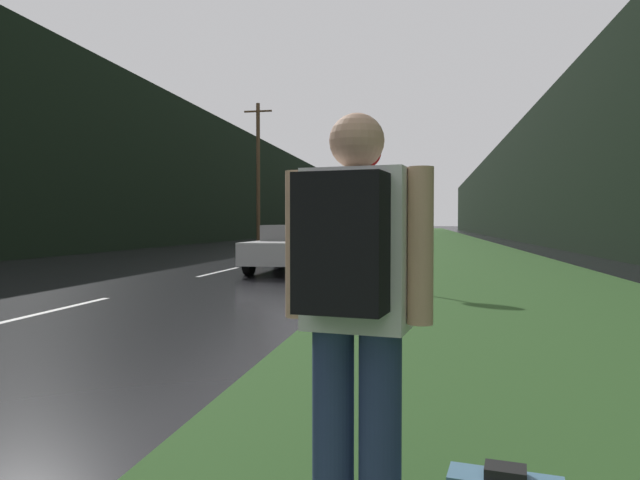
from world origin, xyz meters
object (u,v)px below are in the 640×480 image
Objects in this scene: car_passing_near at (297,247)px; hitchhiker_with_backpack at (354,302)px; stop_sign at (365,194)px; delivery_truck at (360,220)px.

hitchhiker_with_backpack is at bearing 103.72° from car_passing_near.
hitchhiker_with_backpack reaches higher than car_passing_near.
stop_sign is 53.51m from delivery_truck.
stop_sign is 0.47× the size of delivery_truck.
hitchhiker_with_backpack is 0.37× the size of car_passing_near.
hitchhiker_with_backpack is (0.98, -9.64, -0.91)m from stop_sign.
delivery_truck is (-3.93, 49.71, 1.10)m from car_passing_near.
hitchhiker_with_backpack is at bearing -84.22° from stop_sign.
car_passing_near is at bearing -85.47° from delivery_truck.
car_passing_near is (-3.20, 13.09, -0.34)m from hitchhiker_with_backpack.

